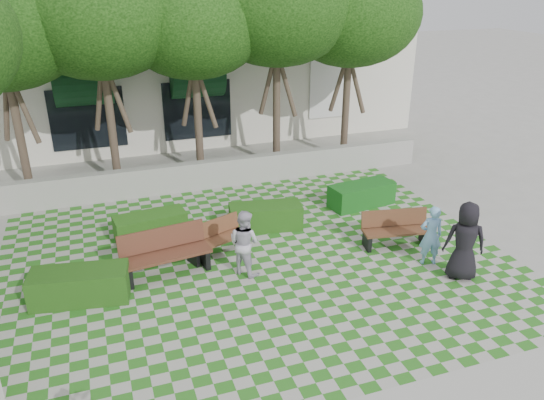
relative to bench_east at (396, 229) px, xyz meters
name	(u,v)px	position (x,y,z in m)	size (l,w,h in m)	color
ground	(273,285)	(-3.59, -0.76, -0.44)	(90.00, 90.00, 0.00)	gray
lawn	(259,263)	(-3.59, 0.24, -0.43)	(12.00, 12.00, 0.00)	#2B721E
retaining_wall	(210,174)	(-3.59, 5.44, 0.01)	(15.00, 0.36, 0.90)	#9E9B93
bench_east	(396,229)	(0.00, 0.00, 0.00)	(1.81, 0.87, 0.92)	#522F1C
bench_mid	(216,239)	(-4.45, 1.07, -0.03)	(1.70, 1.09, 0.85)	brown
bench_west	(165,253)	(-5.77, 0.56, 0.08)	(2.12, 0.96, 1.07)	#4E281B
hedge_east	(362,195)	(0.37, 2.52, -0.10)	(1.97, 0.79, 0.69)	#154F19
hedge_midright	(266,217)	(-2.83, 2.03, -0.10)	(1.95, 0.78, 0.68)	#1E4A13
hedge_midleft	(151,226)	(-5.86, 2.54, -0.12)	(1.84, 0.74, 0.65)	#215115
hedge_west	(80,285)	(-7.67, 0.05, -0.09)	(2.02, 0.81, 0.71)	#1C4512
person_blue	(431,235)	(0.25, -1.08, 0.31)	(0.55, 0.36, 1.51)	#7DB6E5
person_dark	(465,241)	(0.59, -1.86, 0.49)	(0.91, 0.59, 1.86)	black
person_white	(244,242)	(-4.03, -0.03, 0.35)	(0.77, 0.60, 1.58)	silver
tree_row	(137,23)	(-5.45, 5.19, 4.74)	(17.70, 13.40, 7.41)	#47382B
building	(188,68)	(-2.66, 13.32, 2.08)	(18.00, 8.92, 5.15)	silver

